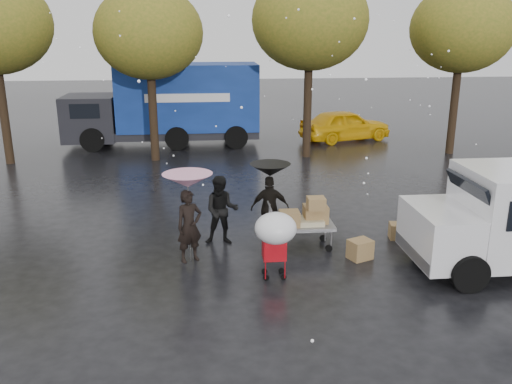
{
  "coord_description": "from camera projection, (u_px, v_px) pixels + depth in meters",
  "views": [
    {
      "loc": [
        -1.61,
        -11.0,
        4.96
      ],
      "look_at": [
        -0.42,
        1.0,
        1.3
      ],
      "focal_mm": 38.0,
      "sensor_mm": 36.0,
      "label": 1
    }
  ],
  "objects": [
    {
      "name": "shopping_cart",
      "position": [
        275.0,
        232.0,
        10.8
      ],
      "size": [
        0.84,
        0.84,
        1.46
      ],
      "color": "#B00A13",
      "rests_on": "ground"
    },
    {
      "name": "yellow_taxi",
      "position": [
        345.0,
        125.0,
        24.73
      ],
      "size": [
        4.49,
        2.83,
        1.43
      ],
      "primitive_type": "imported",
      "rotation": [
        0.0,
        0.0,
        1.87
      ],
      "color": "#EFB30C",
      "rests_on": "ground"
    },
    {
      "name": "person_middle",
      "position": [
        222.0,
        210.0,
        12.78
      ],
      "size": [
        0.85,
        0.69,
        1.67
      ],
      "primitive_type": "imported",
      "rotation": [
        0.0,
        0.0,
        -0.07
      ],
      "color": "black",
      "rests_on": "ground"
    },
    {
      "name": "vendor_cart",
      "position": [
        305.0,
        218.0,
        12.58
      ],
      "size": [
        1.52,
        0.8,
        1.27
      ],
      "color": "slate",
      "rests_on": "ground"
    },
    {
      "name": "umbrella_black",
      "position": [
        270.0,
        170.0,
        12.82
      ],
      "size": [
        0.98,
        0.98,
        1.89
      ],
      "color": "#4C4C4C",
      "rests_on": "ground"
    },
    {
      "name": "box_ground_far",
      "position": [
        400.0,
        231.0,
        13.27
      ],
      "size": [
        0.55,
        0.45,
        0.38
      ],
      "primitive_type": "cube",
      "rotation": [
        0.0,
        0.0,
        -0.16
      ],
      "color": "brown",
      "rests_on": "ground"
    },
    {
      "name": "umbrella_pink",
      "position": [
        188.0,
        180.0,
        11.52
      ],
      "size": [
        1.08,
        1.08,
        2.0
      ],
      "color": "#4C4C4C",
      "rests_on": "ground"
    },
    {
      "name": "box_ground_near",
      "position": [
        360.0,
        249.0,
        12.1
      ],
      "size": [
        0.61,
        0.55,
        0.44
      ],
      "primitive_type": "cube",
      "rotation": [
        0.0,
        0.0,
        0.41
      ],
      "color": "brown",
      "rests_on": "ground"
    },
    {
      "name": "person_pink",
      "position": [
        189.0,
        226.0,
        11.82
      ],
      "size": [
        0.7,
        0.61,
        1.63
      ],
      "primitive_type": "imported",
      "rotation": [
        0.0,
        0.0,
        0.47
      ],
      "color": "black",
      "rests_on": "ground"
    },
    {
      "name": "ground",
      "position": [
        279.0,
        260.0,
        12.07
      ],
      "size": [
        90.0,
        90.0,
        0.0
      ],
      "primitive_type": "plane",
      "color": "black",
      "rests_on": "ground"
    },
    {
      "name": "blue_truck",
      "position": [
        169.0,
        105.0,
        23.56
      ],
      "size": [
        8.3,
        2.6,
        3.5
      ],
      "color": "navy",
      "rests_on": "ground"
    },
    {
      "name": "tree_row",
      "position": [
        231.0,
        26.0,
        20.09
      ],
      "size": [
        21.6,
        4.4,
        7.12
      ],
      "color": "black",
      "rests_on": "ground"
    },
    {
      "name": "person_black",
      "position": [
        270.0,
        208.0,
        13.09
      ],
      "size": [
        0.94,
        0.41,
        1.58
      ],
      "primitive_type": "imported",
      "rotation": [
        0.0,
        0.0,
        3.11
      ],
      "color": "black",
      "rests_on": "ground"
    }
  ]
}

